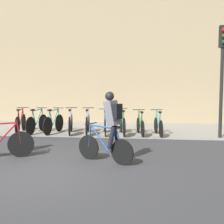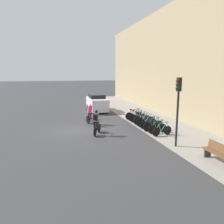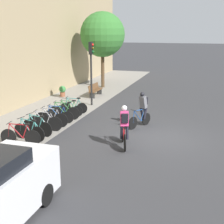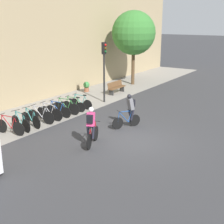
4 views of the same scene
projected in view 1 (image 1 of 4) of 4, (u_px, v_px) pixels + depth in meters
The scene contains 14 objects.
ground at pixel (38, 173), 6.77m from camera, with size 200.00×200.00×0.00m, color #333335.
kerb_strip at pixel (93, 129), 13.45m from camera, with size 44.00×4.50×0.01m, color gray.
building_facade at pixel (102, 17), 15.48m from camera, with size 44.00×0.60×10.50m, color #9E8966.
cyclist_grey at pixel (110, 125), 7.57m from camera, with size 1.48×0.80×1.75m.
parked_bike_0 at pixel (21, 122), 12.32m from camera, with size 0.47×1.73×0.98m.
parked_bike_1 at pixel (37, 123), 12.24m from camera, with size 0.46×1.66×0.98m.
parked_bike_2 at pixel (54, 123), 12.16m from camera, with size 0.46×1.66×0.98m.
parked_bike_3 at pixel (71, 123), 12.08m from camera, with size 0.47×1.70×0.99m.
parked_bike_4 at pixel (88, 123), 12.01m from camera, with size 0.46×1.70×0.99m.
parked_bike_5 at pixel (105, 124), 11.93m from camera, with size 0.46×1.67×0.95m.
parked_bike_6 at pixel (123, 124), 11.85m from camera, with size 0.50×1.74×0.98m.
parked_bike_7 at pixel (140, 125), 11.77m from camera, with size 0.48×1.56×0.94m.
parked_bike_8 at pixel (158, 125), 11.69m from camera, with size 0.46×1.56×0.95m.
traffic_light_pole at pixel (222, 61), 10.96m from camera, with size 0.26×0.30×3.96m.
Camera 1 is at (2.38, -6.38, 1.95)m, focal length 50.00 mm.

